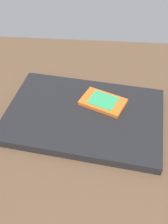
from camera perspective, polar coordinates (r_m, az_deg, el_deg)
The scene contains 3 objects.
desk_surface at distance 60.21cm, azimuth -5.38°, elevation -5.07°, with size 120.00×80.00×3.00cm, color brown.
laptop_closed at distance 60.94cm, azimuth 0.00°, elevation -0.72°, with size 34.58×23.51×1.87cm, color black.
cell_phone_on_laptop at distance 62.38cm, azimuth 4.02°, elevation 2.17°, with size 11.53×9.65×0.98cm.
Camera 1 is at (8.88, -38.74, 46.73)cm, focal length 43.41 mm.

